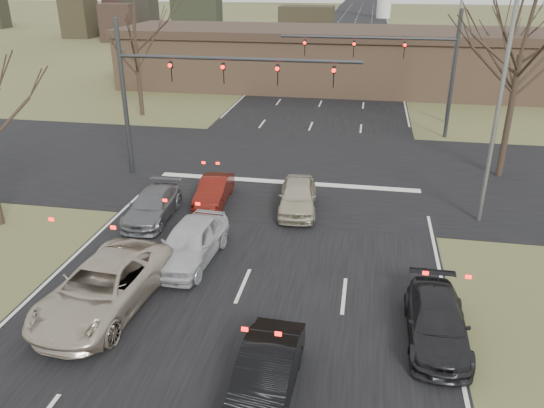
{
  "coord_description": "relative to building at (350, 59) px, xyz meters",
  "views": [
    {
      "loc": [
        3.8,
        -12.29,
        10.07
      ],
      "look_at": [
        0.54,
        5.71,
        2.0
      ],
      "focal_mm": 35.0,
      "sensor_mm": 36.0,
      "label": 1
    }
  ],
  "objects": [
    {
      "name": "car_white_sedan",
      "position": [
        -4.32,
        -33.59,
        -1.89
      ],
      "size": [
        2.14,
        4.68,
        1.56
      ],
      "primitive_type": "imported",
      "rotation": [
        0.0,
        0.0,
        -0.07
      ],
      "color": "#BABBBD",
      "rests_on": "ground"
    },
    {
      "name": "streetlight_right_near",
      "position": [
        6.82,
        -28.0,
        2.92
      ],
      "size": [
        2.34,
        0.25,
        10.0
      ],
      "color": "gray",
      "rests_on": "ground"
    },
    {
      "name": "building",
      "position": [
        0.0,
        0.0,
        0.0
      ],
      "size": [
        42.4,
        10.4,
        5.3
      ],
      "color": "#856348",
      "rests_on": "ground"
    },
    {
      "name": "car_silver_suv",
      "position": [
        -6.07,
        -37.06,
        -1.87
      ],
      "size": [
        3.14,
        5.96,
        1.6
      ],
      "primitive_type": "imported",
      "rotation": [
        0.0,
        0.0,
        -0.09
      ],
      "color": "#BCAE98",
      "rests_on": "ground"
    },
    {
      "name": "road_cross",
      "position": [
        -2.0,
        -23.0,
        -2.65
      ],
      "size": [
        200.0,
        14.0,
        0.02
      ],
      "primitive_type": "cube",
      "color": "black",
      "rests_on": "ground"
    },
    {
      "name": "tree_right_far",
      "position": [
        13.0,
        -3.0,
        4.29
      ],
      "size": [
        5.4,
        5.4,
        9.0
      ],
      "color": "black",
      "rests_on": "ground"
    },
    {
      "name": "car_silver_ahead",
      "position": [
        -0.99,
        -28.34,
        -1.96
      ],
      "size": [
        2.03,
        4.27,
        1.41
      ],
      "primitive_type": "imported",
      "rotation": [
        0.0,
        0.0,
        0.09
      ],
      "color": "#BDB598",
      "rests_on": "ground"
    },
    {
      "name": "tree_left_far",
      "position": [
        -15.0,
        -13.0,
        4.68
      ],
      "size": [
        5.7,
        5.7,
        9.5
      ],
      "color": "black",
      "rests_on": "ground"
    },
    {
      "name": "mast_arm_far",
      "position": [
        4.18,
        -15.0,
        2.35
      ],
      "size": [
        11.12,
        0.24,
        8.0
      ],
      "color": "#383A3D",
      "rests_on": "ground"
    },
    {
      "name": "streetlight_right_far",
      "position": [
        7.32,
        -11.0,
        2.92
      ],
      "size": [
        2.34,
        0.25,
        10.0
      ],
      "color": "gray",
      "rests_on": "ground"
    },
    {
      "name": "road_main",
      "position": [
        -2.0,
        22.0,
        -2.66
      ],
      "size": [
        14.0,
        300.0,
        0.02
      ],
      "primitive_type": "cube",
      "color": "black",
      "rests_on": "ground"
    },
    {
      "name": "car_red_ahead",
      "position": [
        -5.0,
        -28.09,
        -2.07
      ],
      "size": [
        1.41,
        3.66,
        1.19
      ],
      "primitive_type": "imported",
      "rotation": [
        0.0,
        0.0,
        0.04
      ],
      "color": "#54120C",
      "rests_on": "ground"
    },
    {
      "name": "mast_arm_near",
      "position": [
        -7.23,
        -25.0,
        2.41
      ],
      "size": [
        12.12,
        0.24,
        8.0
      ],
      "color": "#383A3D",
      "rests_on": "ground"
    },
    {
      "name": "ground",
      "position": [
        -2.0,
        -38.0,
        -2.67
      ],
      "size": [
        360.0,
        360.0,
        0.0
      ],
      "primitive_type": "plane",
      "color": "#50532C",
      "rests_on": "ground"
    },
    {
      "name": "car_black_hatch",
      "position": [
        -0.23,
        -39.93,
        -2.0
      ],
      "size": [
        1.55,
        4.08,
        1.33
      ],
      "primitive_type": "imported",
      "rotation": [
        0.0,
        0.0,
        -0.03
      ],
      "color": "black",
      "rests_on": "ground"
    },
    {
      "name": "car_grey_ahead",
      "position": [
        -7.15,
        -30.33,
        -2.04
      ],
      "size": [
        1.91,
        4.34,
        1.24
      ],
      "primitive_type": "imported",
      "rotation": [
        0.0,
        0.0,
        0.04
      ],
      "color": "slate",
      "rests_on": "ground"
    },
    {
      "name": "car_charcoal_sedan",
      "position": [
        4.28,
        -36.81,
        -2.05
      ],
      "size": [
        1.73,
        4.25,
        1.23
      ],
      "primitive_type": "imported",
      "rotation": [
        0.0,
        0.0,
        0.0
      ],
      "color": "black",
      "rests_on": "ground"
    }
  ]
}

